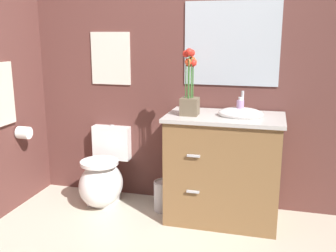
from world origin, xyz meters
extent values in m
cube|color=brown|center=(0.20, 1.45, 1.25)|extent=(4.58, 0.05, 2.50)
ellipsoid|color=white|center=(-0.75, 1.11, 0.20)|extent=(0.38, 0.48, 0.40)
cube|color=white|center=(-0.75, 1.16, 0.09)|extent=(0.22, 0.26, 0.18)
cube|color=white|center=(-0.75, 1.39, 0.52)|extent=(0.36, 0.13, 0.32)
cylinder|color=white|center=(-0.75, 1.09, 0.42)|extent=(0.34, 0.34, 0.03)
cylinder|color=#B7B7BC|center=(-0.75, 1.39, 0.68)|extent=(0.04, 0.04, 0.02)
cube|color=brown|center=(0.35, 1.13, 0.43)|extent=(0.90, 0.52, 0.87)
cube|color=#BCB7B2|center=(0.35, 1.13, 0.88)|extent=(0.94, 0.56, 0.03)
ellipsoid|color=white|center=(0.47, 1.13, 0.92)|extent=(0.36, 0.26, 0.10)
cylinder|color=#B7B7BC|center=(0.47, 1.29, 0.99)|extent=(0.02, 0.02, 0.18)
cube|color=#B7B7BC|center=(0.15, 0.86, 0.62)|extent=(0.10, 0.02, 0.02)
cube|color=#B7B7BC|center=(0.15, 0.86, 0.33)|extent=(0.10, 0.02, 0.02)
cube|color=brown|center=(0.07, 1.07, 0.97)|extent=(0.14, 0.14, 0.14)
cylinder|color=#386B2D|center=(0.09, 1.07, 1.17)|extent=(0.01, 0.01, 0.28)
sphere|color=red|center=(0.09, 1.07, 1.31)|extent=(0.06, 0.06, 0.06)
cylinder|color=#386B2D|center=(0.09, 1.09, 1.18)|extent=(0.01, 0.01, 0.28)
sphere|color=#EA4C23|center=(0.09, 1.09, 1.32)|extent=(0.06, 0.06, 0.06)
cylinder|color=#386B2D|center=(0.08, 1.09, 1.18)|extent=(0.01, 0.01, 0.30)
sphere|color=#EA4C23|center=(0.08, 1.09, 1.33)|extent=(0.06, 0.06, 0.06)
cylinder|color=#386B2D|center=(0.06, 1.09, 1.17)|extent=(0.01, 0.01, 0.27)
sphere|color=red|center=(0.06, 1.09, 1.30)|extent=(0.06, 0.06, 0.06)
cylinder|color=#386B2D|center=(0.03, 1.07, 1.21)|extent=(0.01, 0.01, 0.35)
sphere|color=red|center=(0.03, 1.07, 1.38)|extent=(0.06, 0.06, 0.06)
cylinder|color=#386B2D|center=(0.05, 1.06, 1.18)|extent=(0.01, 0.01, 0.28)
sphere|color=#EA4C23|center=(0.05, 1.06, 1.32)|extent=(0.06, 0.06, 0.06)
cylinder|color=#386B2D|center=(0.07, 1.03, 1.22)|extent=(0.01, 0.01, 0.36)
sphere|color=red|center=(0.07, 1.03, 1.40)|extent=(0.06, 0.06, 0.06)
cylinder|color=#386B2D|center=(0.08, 1.05, 1.21)|extent=(0.01, 0.01, 0.35)
sphere|color=red|center=(0.08, 1.05, 1.39)|extent=(0.06, 0.06, 0.06)
cylinder|color=#B28CBF|center=(0.46, 1.11, 0.96)|extent=(0.06, 0.06, 0.13)
cylinder|color=silver|center=(0.46, 1.11, 1.04)|extent=(0.03, 0.03, 0.02)
cylinder|color=#B7B7BC|center=(-0.17, 1.15, 0.13)|extent=(0.18, 0.18, 0.26)
torus|color=#B7B7BC|center=(-0.17, 1.15, 0.27)|extent=(0.18, 0.18, 0.01)
cube|color=silver|center=(-0.75, 1.42, 1.31)|extent=(0.38, 0.01, 0.48)
cube|color=#B2BCC6|center=(0.35, 1.42, 1.45)|extent=(0.80, 0.01, 0.70)
cube|color=beige|center=(-1.46, 0.78, 1.05)|extent=(0.03, 0.28, 0.52)
cylinder|color=white|center=(-1.40, 0.96, 0.68)|extent=(0.11, 0.11, 0.11)
camera|label=1|loc=(0.70, -1.98, 1.54)|focal=42.12mm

